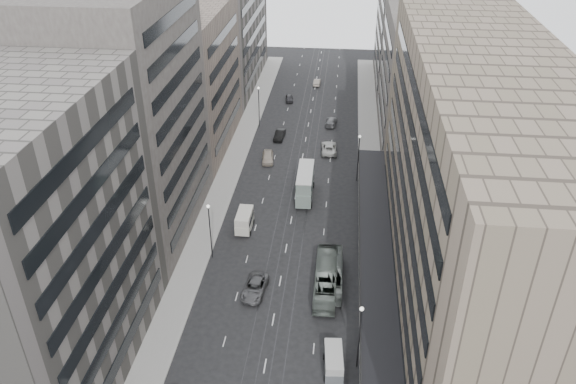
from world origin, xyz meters
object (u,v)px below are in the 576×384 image
at_px(bus_near, 326,278).
at_px(vw_microbus, 334,361).
at_px(double_decker, 305,183).
at_px(panel_van, 244,220).
at_px(sedan_2, 255,288).
at_px(bus_far, 333,274).

relative_size(bus_near, vw_microbus, 2.45).
distance_m(double_decker, panel_van, 12.73).
bearing_deg(vw_microbus, bus_near, 91.85).
height_order(double_decker, sedan_2, double_decker).
bearing_deg(sedan_2, bus_far, 23.15).
bearing_deg(double_decker, bus_far, -76.54).
distance_m(bus_near, vw_microbus, 13.03).
xyz_separation_m(double_decker, vw_microbus, (5.72, -34.59, -1.17)).
relative_size(bus_near, bus_far, 1.14).
distance_m(bus_far, sedan_2, 9.97).
height_order(bus_far, sedan_2, bus_far).
xyz_separation_m(vw_microbus, sedan_2, (-10.08, 11.22, -0.56)).
height_order(double_decker, panel_van, double_decker).
bearing_deg(double_decker, sedan_2, -101.26).
bearing_deg(panel_van, bus_far, -38.64).
bearing_deg(panel_van, double_decker, 51.31).
height_order(double_decker, vw_microbus, double_decker).
relative_size(bus_far, sedan_2, 1.76).
xyz_separation_m(bus_far, sedan_2, (-9.51, -2.95, -0.59)).
xyz_separation_m(bus_near, sedan_2, (-8.66, -1.73, -0.78)).
bearing_deg(bus_near, sedan_2, 11.06).
relative_size(bus_far, double_decker, 1.16).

